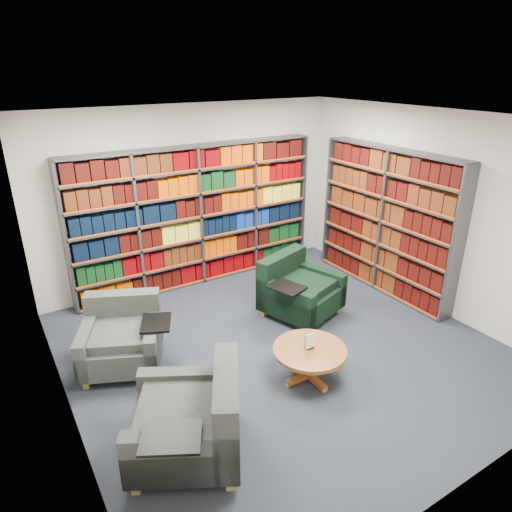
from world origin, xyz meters
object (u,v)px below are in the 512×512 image
chair_teal_front (196,423)px  coffee_table (309,355)px  chair_teal_left (123,338)px  chair_green_right (296,291)px

chair_teal_front → coffee_table: (1.55, 0.34, -0.04)m
chair_teal_left → chair_green_right: chair_green_right is taller
chair_teal_left → coffee_table: (1.69, -1.42, -0.01)m
chair_green_right → chair_teal_front: size_ratio=0.93×
coffee_table → chair_green_right: bearing=59.3°
chair_teal_left → chair_teal_front: chair_teal_front is taller
chair_teal_left → chair_green_right: bearing=-2.9°
chair_teal_left → coffee_table: size_ratio=1.43×
chair_teal_front → chair_teal_left: bearing=94.6°
chair_teal_left → chair_green_right: size_ratio=0.97×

